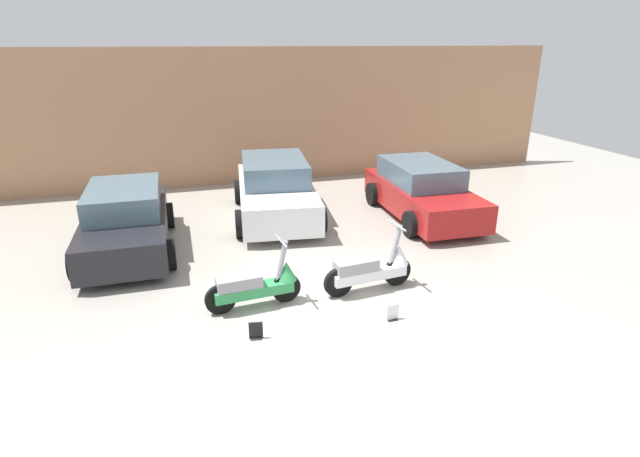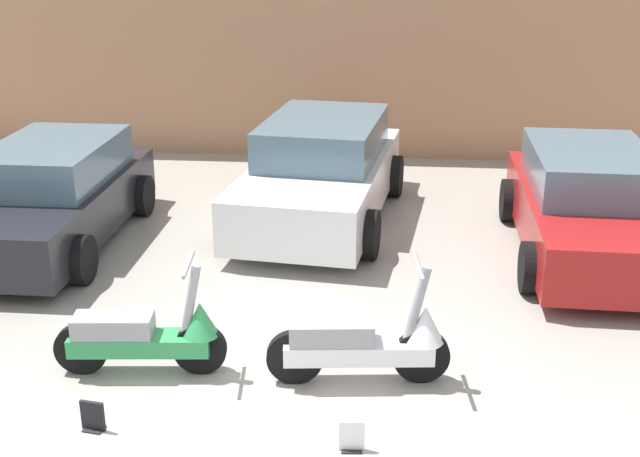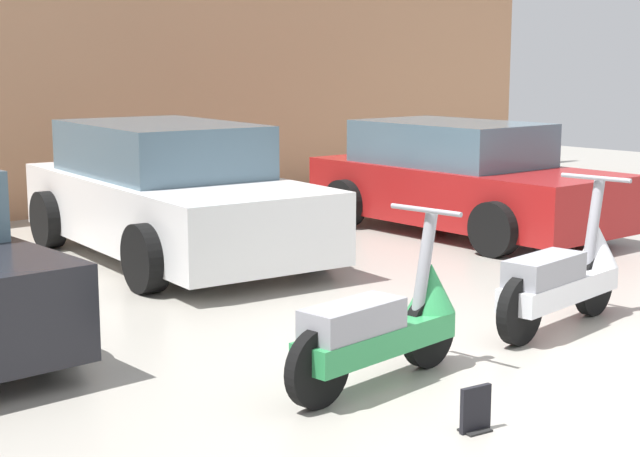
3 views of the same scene
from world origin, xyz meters
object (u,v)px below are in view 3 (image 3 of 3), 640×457
at_px(scooter_front_left, 384,325).
at_px(scooter_front_right, 565,276).
at_px(car_rear_center, 169,194).
at_px(placard_near_left_scooter, 475,412).
at_px(car_rear_right, 460,180).

distance_m(scooter_front_left, scooter_front_right, 1.96).
relative_size(car_rear_center, placard_near_left_scooter, 16.23).
xyz_separation_m(scooter_front_right, placard_near_left_scooter, (-2.16, -0.94, -0.29)).
bearing_deg(scooter_front_left, placard_near_left_scooter, -107.33).
bearing_deg(car_rear_right, scooter_front_right, -36.66).
xyz_separation_m(scooter_front_left, placard_near_left_scooter, (-0.19, -0.91, -0.27)).
distance_m(scooter_front_left, car_rear_center, 4.47).
distance_m(scooter_front_right, car_rear_center, 4.36).
height_order(car_rear_right, placard_near_left_scooter, car_rear_right).
relative_size(car_rear_center, car_rear_right, 1.10).
height_order(scooter_front_left, placard_near_left_scooter, scooter_front_left).
bearing_deg(placard_near_left_scooter, car_rear_center, 75.28).
distance_m(car_rear_center, placard_near_left_scooter, 5.42).
bearing_deg(car_rear_right, car_rear_center, -105.01).
bearing_deg(placard_near_left_scooter, car_rear_right, 41.58).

